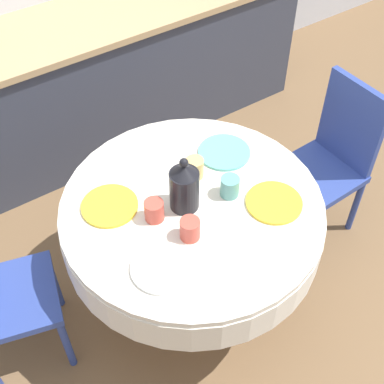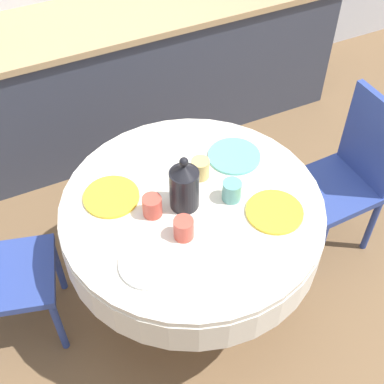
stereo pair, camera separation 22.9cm
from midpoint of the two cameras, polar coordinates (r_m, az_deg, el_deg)
The scene contains 13 objects.
ground_plane at distance 2.95m, azimuth -2.26°, elevation -11.00°, with size 12.00×12.00×0.00m, color brown.
kitchen_counter at distance 3.53m, azimuth -15.03°, elevation 10.08°, with size 3.24×0.64×0.90m.
dining_table at distance 2.44m, azimuth -2.68°, elevation -3.44°, with size 1.18×1.18×0.74m.
chair_left at distance 2.96m, azimuth 12.56°, elevation 3.65°, with size 0.42×0.42×0.94m.
plate_near_left at distance 2.14m, azimuth -6.34°, elevation -8.22°, with size 0.25×0.25×0.01m, color white.
cup_near_left at distance 2.20m, azimuth -3.20°, elevation -4.15°, with size 0.08×0.08×0.10m, color #CC4C3D.
plate_near_right at distance 2.35m, azimuth 6.01°, elevation -1.28°, with size 0.25×0.25×0.01m, color yellow.
cup_near_right at distance 2.35m, azimuth 1.29°, elevation 0.44°, with size 0.08×0.08×0.10m, color #5BA39E.
plate_far_left at distance 2.38m, azimuth -11.52°, elevation -1.60°, with size 0.25×0.25×0.01m, color yellow.
cup_far_left at distance 2.27m, azimuth -6.94°, elevation -2.14°, with size 0.08×0.08×0.10m, color #CC4C3D.
plate_far_right at distance 2.56m, azimuth 0.92°, elevation 4.13°, with size 0.25×0.25×0.01m, color #60BCB7.
cup_far_right at distance 2.43m, azimuth -2.42°, elevation 2.44°, with size 0.08×0.08×0.10m, color #DBB766.
coffee_carafe at distance 2.26m, azimuth -3.73°, elevation 0.44°, with size 0.13×0.13×0.28m.
Camera 1 is at (-0.85, -1.29, 2.51)m, focal length 50.00 mm.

